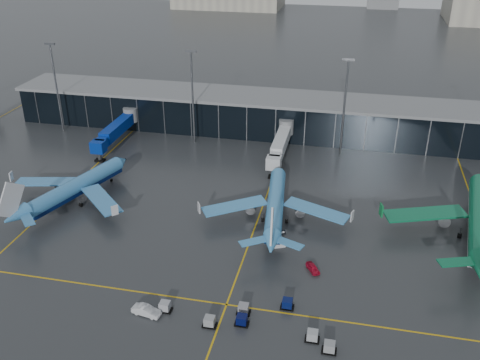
% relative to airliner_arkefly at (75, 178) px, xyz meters
% --- Properties ---
extents(ground, '(600.00, 600.00, 0.00)m').
position_rel_airliner_arkefly_xyz_m(ground, '(30.40, -12.15, -5.58)').
color(ground, '#282B2D').
rests_on(ground, ground).
extents(terminal_pier, '(142.00, 17.00, 10.70)m').
position_rel_airliner_arkefly_xyz_m(terminal_pier, '(30.40, 49.85, -0.16)').
color(terminal_pier, black).
rests_on(terminal_pier, ground).
extents(jet_bridges, '(94.00, 27.50, 7.20)m').
position_rel_airliner_arkefly_xyz_m(jet_bridges, '(-4.60, 30.84, -1.03)').
color(jet_bridges, '#595B60').
rests_on(jet_bridges, ground).
extents(flood_masts, '(203.00, 0.50, 25.50)m').
position_rel_airliner_arkefly_xyz_m(flood_masts, '(35.40, 37.85, 8.23)').
color(flood_masts, '#595B60').
rests_on(flood_masts, ground).
extents(distant_hangars, '(260.00, 71.00, 22.00)m').
position_rel_airliner_arkefly_xyz_m(distant_hangars, '(80.34, 257.93, 3.21)').
color(distant_hangars, '#B2AD99').
rests_on(distant_hangars, ground).
extents(taxi_lines, '(220.00, 120.00, 0.02)m').
position_rel_airliner_arkefly_xyz_m(taxi_lines, '(40.40, -1.54, -5.57)').
color(taxi_lines, gold).
rests_on(taxi_lines, ground).
extents(airliner_arkefly, '(41.36, 44.25, 11.17)m').
position_rel_airliner_arkefly_xyz_m(airliner_arkefly, '(0.00, 0.00, 0.00)').
color(airliner_arkefly, '#3B84C2').
rests_on(airliner_arkefly, ground).
extents(airliner_klm_near, '(35.56, 39.47, 11.13)m').
position_rel_airliner_arkefly_xyz_m(airliner_klm_near, '(43.79, 1.86, -0.02)').
color(airliner_klm_near, '#3E8FCE').
rests_on(airliner_klm_near, ground).
extents(baggage_carts, '(28.53, 9.73, 1.70)m').
position_rel_airliner_arkefly_xyz_m(baggage_carts, '(45.72, -30.75, -4.83)').
color(baggage_carts, black).
rests_on(baggage_carts, ground).
extents(mobile_airstair, '(3.29, 3.81, 3.45)m').
position_rel_airliner_arkefly_xyz_m(mobile_airstair, '(45.88, -7.58, -4.81)').
color(mobile_airstair, silver).
rests_on(mobile_airstair, ground).
extents(service_van_red, '(3.12, 3.83, 1.23)m').
position_rel_airliner_arkefly_xyz_m(service_van_red, '(53.27, -14.91, -4.97)').
color(service_van_red, '#B90E2A').
rests_on(service_van_red, ground).
extents(service_van_white, '(4.95, 2.40, 1.56)m').
position_rel_airliner_arkefly_xyz_m(service_van_white, '(28.56, -32.20, -4.80)').
color(service_van_white, silver).
rests_on(service_van_white, ground).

